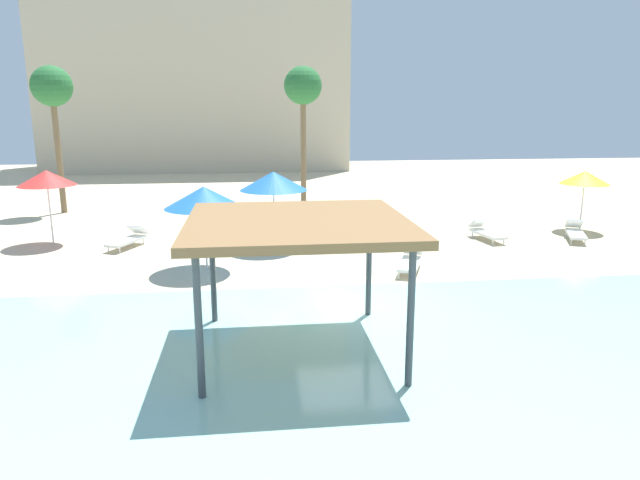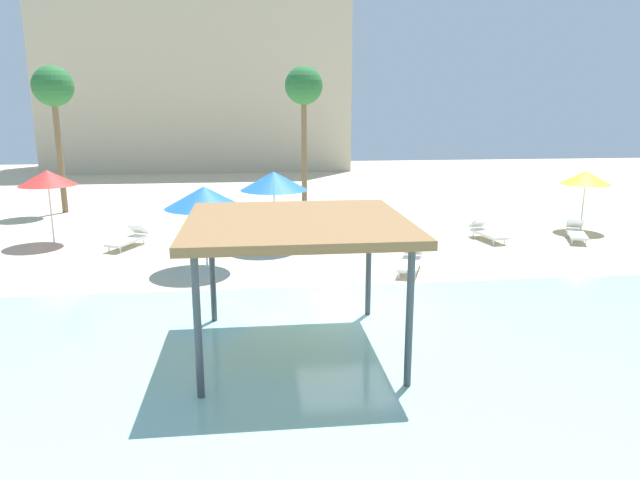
{
  "view_description": "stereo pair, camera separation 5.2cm",
  "coord_description": "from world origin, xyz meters",
  "px_view_note": "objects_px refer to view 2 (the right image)",
  "views": [
    {
      "loc": [
        -2.37,
        -14.32,
        5.15
      ],
      "look_at": [
        -0.44,
        2.0,
        1.3
      ],
      "focal_mm": 32.25,
      "sensor_mm": 36.0,
      "label": 1
    },
    {
      "loc": [
        -2.32,
        -14.33,
        5.15
      ],
      "look_at": [
        -0.44,
        2.0,
        1.3
      ],
      "focal_mm": 32.25,
      "sensor_mm": 36.0,
      "label": 2
    }
  ],
  "objects_px": {
    "lounge_chair_2": "(576,232)",
    "palm_tree_0": "(304,90)",
    "beach_umbrella_red_1": "(47,178)",
    "beach_umbrella_yellow_3": "(586,178)",
    "lounge_chair_4": "(129,238)",
    "lounge_chair_0": "(410,261)",
    "lounge_chair_1": "(486,232)",
    "palm_tree_1": "(53,90)",
    "beach_umbrella_blue_4": "(204,197)",
    "shade_pavilion": "(297,227)",
    "beach_umbrella_blue_0": "(274,181)"
  },
  "relations": [
    {
      "from": "lounge_chair_2",
      "to": "palm_tree_0",
      "type": "xyz_separation_m",
      "value": [
        -9.92,
        8.88,
        5.61
      ]
    },
    {
      "from": "beach_umbrella_red_1",
      "to": "beach_umbrella_yellow_3",
      "type": "relative_size",
      "value": 1.12
    },
    {
      "from": "beach_umbrella_yellow_3",
      "to": "lounge_chair_4",
      "type": "bearing_deg",
      "value": -177.44
    },
    {
      "from": "lounge_chair_0",
      "to": "palm_tree_0",
      "type": "xyz_separation_m",
      "value": [
        -2.3,
        12.35,
        5.61
      ]
    },
    {
      "from": "beach_umbrella_yellow_3",
      "to": "palm_tree_0",
      "type": "relative_size",
      "value": 0.36
    },
    {
      "from": "lounge_chair_1",
      "to": "palm_tree_1",
      "type": "relative_size",
      "value": 0.28
    },
    {
      "from": "beach_umbrella_yellow_3",
      "to": "lounge_chair_0",
      "type": "distance_m",
      "value": 10.36
    },
    {
      "from": "beach_umbrella_blue_4",
      "to": "lounge_chair_2",
      "type": "bearing_deg",
      "value": 10.33
    },
    {
      "from": "beach_umbrella_yellow_3",
      "to": "palm_tree_0",
      "type": "height_order",
      "value": "palm_tree_0"
    },
    {
      "from": "shade_pavilion",
      "to": "beach_umbrella_blue_4",
      "type": "xyz_separation_m",
      "value": [
        -2.43,
        6.61,
        -0.37
      ]
    },
    {
      "from": "beach_umbrella_red_1",
      "to": "beach_umbrella_blue_0",
      "type": "bearing_deg",
      "value": -10.06
    },
    {
      "from": "shade_pavilion",
      "to": "beach_umbrella_red_1",
      "type": "distance_m",
      "value": 13.84
    },
    {
      "from": "beach_umbrella_blue_0",
      "to": "beach_umbrella_yellow_3",
      "type": "relative_size",
      "value": 1.12
    },
    {
      "from": "beach_umbrella_yellow_3",
      "to": "lounge_chair_1",
      "type": "xyz_separation_m",
      "value": [
        -4.66,
        -1.21,
        -1.91
      ]
    },
    {
      "from": "beach_umbrella_red_1",
      "to": "lounge_chair_1",
      "type": "bearing_deg",
      "value": -4.35
    },
    {
      "from": "beach_umbrella_red_1",
      "to": "beach_umbrella_yellow_3",
      "type": "distance_m",
      "value": 21.35
    },
    {
      "from": "beach_umbrella_blue_4",
      "to": "lounge_chair_1",
      "type": "distance_m",
      "value": 11.2
    },
    {
      "from": "beach_umbrella_yellow_3",
      "to": "palm_tree_0",
      "type": "bearing_deg",
      "value": 146.96
    },
    {
      "from": "beach_umbrella_blue_4",
      "to": "shade_pavilion",
      "type": "bearing_deg",
      "value": -69.84
    },
    {
      "from": "shade_pavilion",
      "to": "lounge_chair_2",
      "type": "bearing_deg",
      "value": 38.23
    },
    {
      "from": "shade_pavilion",
      "to": "lounge_chair_1",
      "type": "relative_size",
      "value": 2.28
    },
    {
      "from": "shade_pavilion",
      "to": "beach_umbrella_yellow_3",
      "type": "bearing_deg",
      "value": 40.19
    },
    {
      "from": "lounge_chair_1",
      "to": "lounge_chair_4",
      "type": "relative_size",
      "value": 1.0
    },
    {
      "from": "beach_umbrella_red_1",
      "to": "palm_tree_1",
      "type": "bearing_deg",
      "value": 103.58
    },
    {
      "from": "shade_pavilion",
      "to": "palm_tree_0",
      "type": "relative_size",
      "value": 0.63
    },
    {
      "from": "beach_umbrella_blue_0",
      "to": "lounge_chair_4",
      "type": "bearing_deg",
      "value": 173.6
    },
    {
      "from": "lounge_chair_4",
      "to": "palm_tree_0",
      "type": "height_order",
      "value": "palm_tree_0"
    },
    {
      "from": "lounge_chair_2",
      "to": "palm_tree_1",
      "type": "xyz_separation_m",
      "value": [
        -21.83,
        8.56,
        5.52
      ]
    },
    {
      "from": "beach_umbrella_red_1",
      "to": "lounge_chair_1",
      "type": "distance_m",
      "value": 16.88
    },
    {
      "from": "palm_tree_0",
      "to": "beach_umbrella_yellow_3",
      "type": "bearing_deg",
      "value": -33.04
    },
    {
      "from": "beach_umbrella_blue_4",
      "to": "lounge_chair_2",
      "type": "distance_m",
      "value": 14.45
    },
    {
      "from": "palm_tree_1",
      "to": "shade_pavilion",
      "type": "bearing_deg",
      "value": -60.15
    },
    {
      "from": "beach_umbrella_yellow_3",
      "to": "beach_umbrella_blue_4",
      "type": "relative_size",
      "value": 0.93
    },
    {
      "from": "lounge_chair_1",
      "to": "lounge_chair_4",
      "type": "xyz_separation_m",
      "value": [
        -13.7,
        0.39,
        0.0
      ]
    },
    {
      "from": "shade_pavilion",
      "to": "palm_tree_1",
      "type": "bearing_deg",
      "value": 119.85
    },
    {
      "from": "lounge_chair_0",
      "to": "lounge_chair_2",
      "type": "bearing_deg",
      "value": 136.42
    },
    {
      "from": "shade_pavilion",
      "to": "palm_tree_1",
      "type": "distance_m",
      "value": 20.68
    },
    {
      "from": "beach_umbrella_red_1",
      "to": "beach_umbrella_blue_4",
      "type": "xyz_separation_m",
      "value": [
        6.1,
        -4.29,
        -0.17
      ]
    },
    {
      "from": "palm_tree_0",
      "to": "palm_tree_1",
      "type": "height_order",
      "value": "palm_tree_0"
    },
    {
      "from": "lounge_chair_4",
      "to": "palm_tree_1",
      "type": "xyz_separation_m",
      "value": [
        -4.64,
        7.72,
        5.52
      ]
    },
    {
      "from": "shade_pavilion",
      "to": "lounge_chair_2",
      "type": "height_order",
      "value": "shade_pavilion"
    },
    {
      "from": "beach_umbrella_yellow_3",
      "to": "palm_tree_1",
      "type": "bearing_deg",
      "value": 163.31
    },
    {
      "from": "shade_pavilion",
      "to": "lounge_chair_2",
      "type": "relative_size",
      "value": 2.27
    },
    {
      "from": "palm_tree_1",
      "to": "palm_tree_0",
      "type": "bearing_deg",
      "value": 1.54
    },
    {
      "from": "lounge_chair_0",
      "to": "beach_umbrella_blue_0",
      "type": "bearing_deg",
      "value": -109.73
    },
    {
      "from": "beach_umbrella_blue_0",
      "to": "lounge_chair_1",
      "type": "relative_size",
      "value": 1.43
    },
    {
      "from": "shade_pavilion",
      "to": "lounge_chair_4",
      "type": "distance_m",
      "value": 11.69
    },
    {
      "from": "lounge_chair_2",
      "to": "beach_umbrella_yellow_3",
      "type": "bearing_deg",
      "value": 167.49
    },
    {
      "from": "shade_pavilion",
      "to": "lounge_chair_1",
      "type": "xyz_separation_m",
      "value": [
        8.16,
        9.63,
        -2.39
      ]
    },
    {
      "from": "beach_umbrella_blue_4",
      "to": "lounge_chair_1",
      "type": "bearing_deg",
      "value": 15.92
    }
  ]
}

